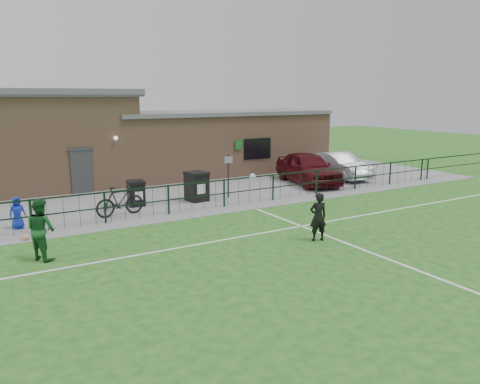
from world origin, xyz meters
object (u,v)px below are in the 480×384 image
car_silver (339,165)px  spectator_child (17,213)px  wheelie_bin_left (136,194)px  sign_post (228,176)px  wheelie_bin_right (197,187)px  car_maroon (308,168)px  outfield_player (41,229)px  ball_ground (26,237)px  bicycle_d (120,201)px

car_silver → spectator_child: car_silver is taller
wheelie_bin_left → sign_post: 4.25m
wheelie_bin_left → wheelie_bin_right: (2.64, -0.46, 0.11)m
car_maroon → outfield_player: bearing=-147.1°
wheelie_bin_right → car_silver: car_silver is taller
ball_ground → bicycle_d: bearing=22.9°
wheelie_bin_left → bicycle_d: (-1.10, -1.37, 0.09)m
bicycle_d → outfield_player: 5.00m
wheelie_bin_left → ball_ground: size_ratio=4.24×
spectator_child → outfield_player: 3.78m
ball_ground → outfield_player: bearing=-84.2°
wheelie_bin_left → bicycle_d: size_ratio=0.50×
wheelie_bin_left → wheelie_bin_right: 2.68m
car_silver → outfield_player: bearing=-155.3°
wheelie_bin_left → spectator_child: 4.92m
spectator_child → car_maroon: bearing=-4.0°
sign_post → outfield_player: bearing=-152.8°
wheelie_bin_left → outfield_player: outfield_player is taller
wheelie_bin_right → ball_ground: (-7.32, -2.43, -0.51)m
car_maroon → car_silver: bearing=21.2°
wheelie_bin_right → spectator_child: wheelie_bin_right is taller
car_maroon → ball_ground: 14.59m
wheelie_bin_right → car_maroon: (6.89, 0.75, 0.23)m
bicycle_d → spectator_child: 3.64m
car_silver → bicycle_d: car_silver is taller
wheelie_bin_left → ball_ground: bearing=-141.7°
car_maroon → spectator_child: 14.36m
wheelie_bin_left → car_maroon: bearing=8.4°
sign_post → outfield_player: (-8.64, -4.45, -0.12)m
sign_post → ball_ground: sign_post is taller
wheelie_bin_right → wheelie_bin_left: bearing=164.7°
wheelie_bin_left → bicycle_d: bearing=-122.1°
bicycle_d → outfield_player: size_ratio=1.09×
wheelie_bin_right → spectator_child: 7.43m
car_maroon → outfield_player: size_ratio=2.74×
ball_ground → wheelie_bin_right: bearing=18.3°
car_silver → spectator_child: (-16.92, -2.03, -0.14)m
car_silver → spectator_child: 17.04m
wheelie_bin_left → spectator_child: size_ratio=0.86×
bicycle_d → wheelie_bin_left: bearing=-45.9°
car_silver → spectator_child: bearing=-167.6°
wheelie_bin_right → ball_ground: size_ratio=5.20×
wheelie_bin_right → car_maroon: size_ratio=0.25×
sign_post → wheelie_bin_right: bearing=174.2°
wheelie_bin_left → wheelie_bin_right: wheelie_bin_right is taller
wheelie_bin_left → car_silver: 12.20m
spectator_child → ball_ground: (0.06, -1.58, -0.48)m
spectator_child → ball_ground: spectator_child is taller
car_silver → wheelie_bin_right: bearing=-167.4°
car_maroon → bicycle_d: size_ratio=2.50×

